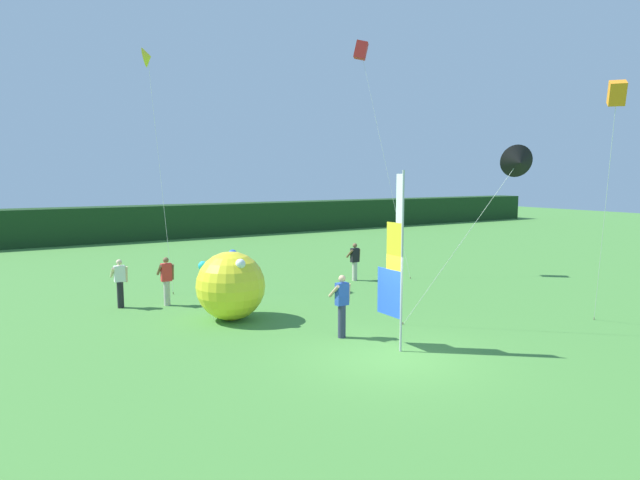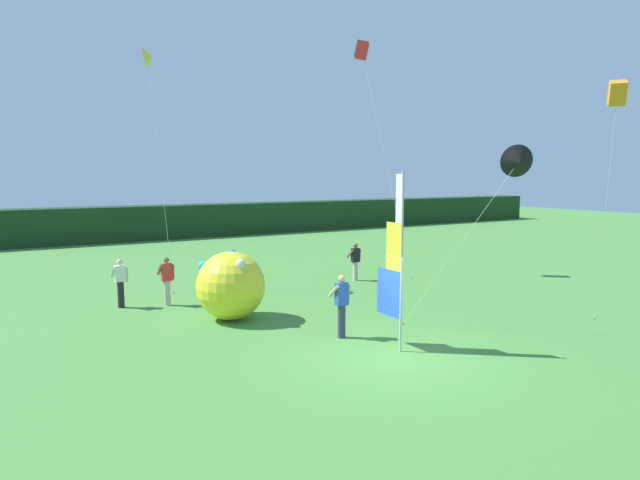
{
  "view_description": "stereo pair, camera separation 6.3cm",
  "coord_description": "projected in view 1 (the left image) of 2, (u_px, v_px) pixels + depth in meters",
  "views": [
    {
      "loc": [
        -8.6,
        -10.49,
        4.57
      ],
      "look_at": [
        0.01,
        3.67,
        2.61
      ],
      "focal_mm": 30.42,
      "sensor_mm": 36.0,
      "label": 1
    },
    {
      "loc": [
        -8.55,
        -10.52,
        4.57
      ],
      "look_at": [
        0.01,
        3.67,
        2.61
      ],
      "focal_mm": 30.42,
      "sensor_mm": 36.0,
      "label": 2
    }
  ],
  "objects": [
    {
      "name": "ground_plane",
      "position": [
        394.0,
        355.0,
        13.88
      ],
      "size": [
        120.0,
        120.0,
        0.0
      ],
      "primitive_type": "plane",
      "color": "#478438"
    },
    {
      "name": "distant_treeline",
      "position": [
        133.0,
        223.0,
        38.74
      ],
      "size": [
        80.0,
        2.4,
        2.45
      ],
      "primitive_type": "cube",
      "color": "#193819",
      "rests_on": "ground"
    },
    {
      "name": "banner_flag",
      "position": [
        395.0,
        265.0,
        14.19
      ],
      "size": [
        0.06,
        1.03,
        4.72
      ],
      "color": "#B7B7BC",
      "rests_on": "ground"
    },
    {
      "name": "person_near_banner",
      "position": [
        342.0,
        304.0,
        15.3
      ],
      "size": [
        0.55,
        0.48,
        1.8
      ],
      "color": "#2D334C",
      "rests_on": "ground"
    },
    {
      "name": "person_mid_field",
      "position": [
        120.0,
        282.0,
        18.8
      ],
      "size": [
        0.55,
        0.48,
        1.71
      ],
      "color": "black",
      "rests_on": "ground"
    },
    {
      "name": "person_far_left",
      "position": [
        166.0,
        280.0,
        19.13
      ],
      "size": [
        0.55,
        0.48,
        1.73
      ],
      "color": "#B7B2A3",
      "rests_on": "ground"
    },
    {
      "name": "person_far_right",
      "position": [
        355.0,
        261.0,
        23.75
      ],
      "size": [
        0.55,
        0.48,
        1.65
      ],
      "color": "#B7B2A3",
      "rests_on": "ground"
    },
    {
      "name": "inflatable_balloon",
      "position": [
        231.0,
        286.0,
        17.22
      ],
      "size": [
        2.2,
        2.2,
        2.2
      ],
      "color": "yellow",
      "rests_on": "ground"
    },
    {
      "name": "kite_red_box_0",
      "position": [
        361.0,
        51.0,
        24.8
      ],
      "size": [
        1.38,
        3.04,
        10.73
      ],
      "color": "brown",
      "rests_on": "ground"
    },
    {
      "name": "kite_black_delta_1",
      "position": [
        518.0,
        162.0,
        15.39
      ],
      "size": [
        2.79,
        2.75,
        5.47
      ],
      "color": "brown",
      "rests_on": "ground"
    },
    {
      "name": "kite_orange_box_2",
      "position": [
        617.0,
        95.0,
        14.62
      ],
      "size": [
        2.04,
        1.63,
        7.16
      ],
      "color": "brown",
      "rests_on": "ground"
    },
    {
      "name": "kite_yellow_delta_3",
      "position": [
        148.0,
        58.0,
        21.39
      ],
      "size": [
        0.69,
        2.23,
        9.65
      ],
      "color": "brown",
      "rests_on": "ground"
    }
  ]
}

